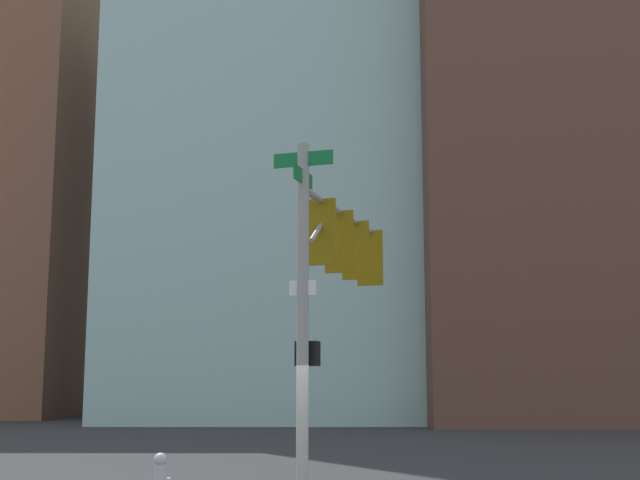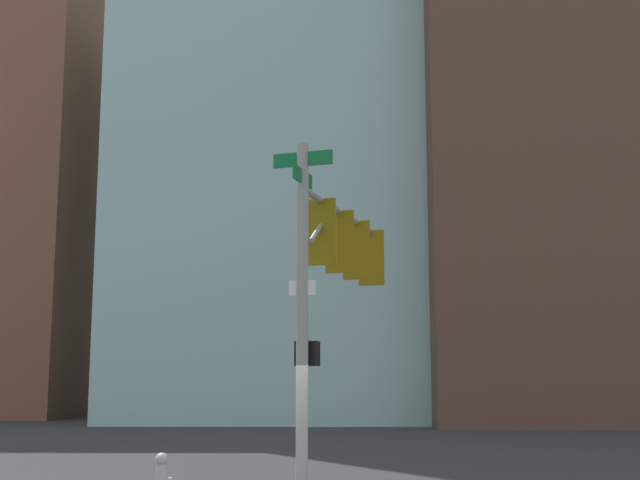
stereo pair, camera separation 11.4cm
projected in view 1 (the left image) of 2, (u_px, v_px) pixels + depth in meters
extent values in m
cylinder|color=gray|center=(303.00, 330.00, 13.95)|extent=(0.19, 0.19, 6.11)
cylinder|color=gray|center=(347.00, 217.00, 16.74)|extent=(1.67, 4.95, 0.12)
cylinder|color=gray|center=(320.00, 226.00, 15.12)|extent=(0.39, 1.01, 0.75)
cube|color=#0F6B33|center=(303.00, 159.00, 14.40)|extent=(0.99, 0.34, 0.24)
cube|color=#0F6B33|center=(303.00, 177.00, 14.36)|extent=(0.30, 0.85, 0.24)
cube|color=white|center=(303.00, 288.00, 14.06)|extent=(0.44, 0.16, 0.24)
cube|color=gold|center=(324.00, 234.00, 15.29)|extent=(0.43, 0.43, 1.00)
cube|color=#7D640C|center=(321.00, 232.00, 15.11)|extent=(0.53, 0.20, 1.16)
sphere|color=red|center=(327.00, 219.00, 15.53)|extent=(0.20, 0.20, 0.20)
cylinder|color=gold|center=(328.00, 214.00, 15.60)|extent=(0.23, 0.11, 0.23)
sphere|color=#4C330A|center=(327.00, 235.00, 15.48)|extent=(0.20, 0.20, 0.20)
cylinder|color=gold|center=(328.00, 231.00, 15.55)|extent=(0.23, 0.11, 0.23)
sphere|color=#0A3819|center=(327.00, 252.00, 15.43)|extent=(0.20, 0.20, 0.20)
cylinder|color=gold|center=(329.00, 248.00, 15.51)|extent=(0.23, 0.11, 0.23)
cube|color=gold|center=(342.00, 243.00, 16.34)|extent=(0.43, 0.43, 1.00)
cube|color=#7D640C|center=(339.00, 242.00, 16.16)|extent=(0.53, 0.20, 1.16)
sphere|color=#470A07|center=(345.00, 229.00, 16.58)|extent=(0.20, 0.20, 0.20)
cylinder|color=gold|center=(346.00, 225.00, 16.65)|extent=(0.23, 0.11, 0.23)
sphere|color=#F29E0C|center=(345.00, 245.00, 16.53)|extent=(0.20, 0.20, 0.20)
cylinder|color=gold|center=(346.00, 241.00, 16.60)|extent=(0.23, 0.11, 0.23)
sphere|color=#0A3819|center=(345.00, 261.00, 16.48)|extent=(0.20, 0.20, 0.20)
cylinder|color=gold|center=(346.00, 256.00, 16.56)|extent=(0.23, 0.11, 0.23)
cube|color=gold|center=(358.00, 252.00, 17.39)|extent=(0.43, 0.43, 1.00)
cube|color=#7D640C|center=(356.00, 250.00, 17.21)|extent=(0.53, 0.20, 1.16)
sphere|color=red|center=(361.00, 238.00, 17.63)|extent=(0.20, 0.20, 0.20)
cylinder|color=gold|center=(362.00, 234.00, 17.70)|extent=(0.23, 0.11, 0.23)
sphere|color=#4C330A|center=(361.00, 253.00, 17.58)|extent=(0.20, 0.20, 0.20)
cylinder|color=gold|center=(362.00, 249.00, 17.66)|extent=(0.23, 0.11, 0.23)
sphere|color=#0A3819|center=(361.00, 268.00, 17.53)|extent=(0.20, 0.20, 0.20)
cylinder|color=gold|center=(362.00, 264.00, 17.61)|extent=(0.23, 0.11, 0.23)
cube|color=gold|center=(372.00, 259.00, 18.44)|extent=(0.43, 0.43, 1.00)
cube|color=#7D640C|center=(370.00, 258.00, 18.26)|extent=(0.53, 0.20, 1.16)
sphere|color=#470A07|center=(375.00, 246.00, 18.68)|extent=(0.20, 0.20, 0.20)
cylinder|color=gold|center=(375.00, 243.00, 18.76)|extent=(0.23, 0.11, 0.23)
sphere|color=#4C330A|center=(375.00, 260.00, 18.63)|extent=(0.20, 0.20, 0.20)
cylinder|color=gold|center=(375.00, 257.00, 18.71)|extent=(0.23, 0.11, 0.23)
sphere|color=green|center=(375.00, 274.00, 18.58)|extent=(0.20, 0.20, 0.20)
cylinder|color=gold|center=(376.00, 270.00, 18.66)|extent=(0.23, 0.11, 0.23)
cube|color=black|center=(308.00, 354.00, 14.13)|extent=(0.42, 0.35, 0.40)
cube|color=#EA5914|center=(310.00, 354.00, 14.26)|extent=(0.25, 0.10, 0.28)
sphere|color=#B2B2B7|center=(160.00, 460.00, 17.12)|extent=(0.26, 0.26, 0.26)
cylinder|color=#B2B2B7|center=(168.00, 480.00, 17.05)|extent=(0.10, 0.09, 0.09)
cube|color=brown|center=(582.00, 173.00, 65.28)|extent=(17.73, 15.49, 35.29)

